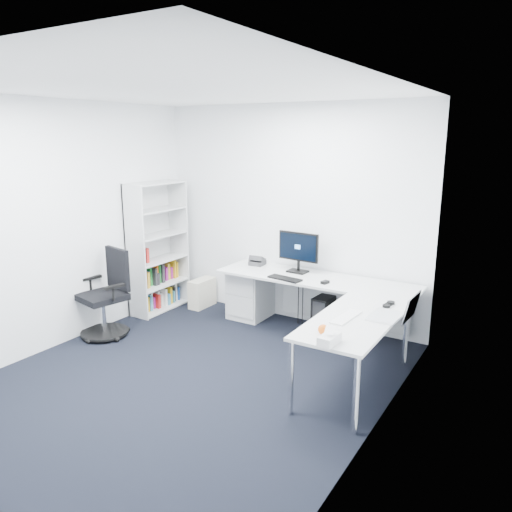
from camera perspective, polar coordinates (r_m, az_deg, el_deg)
The scene contains 21 objects.
ground at distance 5.01m, azimuth -7.97°, elevation -14.00°, with size 4.20×4.20×0.00m, color black.
ceiling at distance 4.47m, azimuth -9.15°, elevation 18.42°, with size 4.20×4.20×0.00m, color white.
wall_back at distance 6.28m, azimuth 3.83°, elevation 4.75°, with size 3.60×0.02×2.70m, color white.
wall_left at distance 5.85m, azimuth -22.23°, elevation 3.13°, with size 0.02×4.20×2.70m, color white.
wall_right at distance 3.70m, azimuth 13.51°, elevation -1.86°, with size 0.02×4.20×2.70m, color white.
l_desk at distance 5.68m, azimuth 5.32°, elevation -6.67°, with size 2.39×1.34×0.70m, color silver, non-canonical shape.
drawer_pedestal at distance 6.52m, azimuth -0.51°, elevation -3.96°, with size 0.45×0.56×0.69m, color silver.
bookshelf at distance 6.77m, azimuth -11.14°, elevation 0.99°, with size 0.34×0.87×1.73m, color silver, non-canonical shape.
task_chair at distance 6.09m, azimuth -17.20°, elevation -4.21°, with size 0.58×0.58×1.03m, color black, non-canonical shape.
black_pc_tower at distance 6.18m, azimuth 8.01°, elevation -6.39°, with size 0.19×0.44×0.43m, color black.
beige_pc_tower at distance 6.95m, azimuth -6.17°, elevation -4.22°, with size 0.18×0.41×0.39m, color beige.
power_strip at distance 6.07m, azimuth 10.13°, elevation -8.82°, with size 0.34×0.06×0.04m, color silver.
monitor at distance 6.02m, azimuth 4.81°, elevation 0.47°, with size 0.53×0.17×0.51m, color black, non-canonical shape.
black_keyboard at distance 5.77m, azimuth 3.31°, elevation -2.59°, with size 0.41×0.14×0.02m, color black.
mouse at distance 5.65m, azimuth 7.90°, elevation -2.99°, with size 0.06×0.10×0.03m, color black.
desk_phone at distance 6.38m, azimuth 0.15°, elevation -0.48°, with size 0.18×0.18×0.12m, color #2D2D30, non-canonical shape.
laptop at distance 4.69m, azimuth 14.67°, elevation -5.27°, with size 0.38×0.37×0.27m, color silver, non-canonical shape.
white_keyboard at distance 4.64m, azimuth 10.27°, elevation -6.90°, with size 0.12×0.43×0.01m, color silver.
headphones at distance 5.05m, azimuth 14.93°, elevation -5.26°, with size 0.11×0.18×0.05m, color black, non-canonical shape.
orange_fruit at distance 4.23m, azimuth 7.67°, elevation -8.33°, with size 0.09×0.09×0.09m, color orange.
tissue_box at distance 4.06m, azimuth 8.39°, elevation -9.39°, with size 0.11×0.22×0.08m, color silver.
Camera 1 is at (2.86, -3.41, 2.31)m, focal length 35.00 mm.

